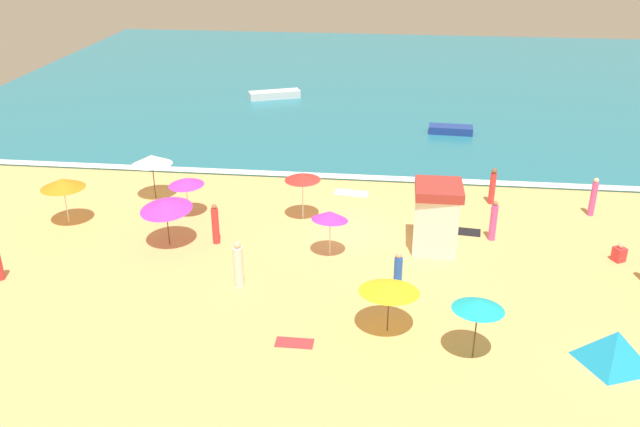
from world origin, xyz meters
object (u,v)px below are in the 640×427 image
(beachgoer_0, at_px, (593,197))
(beachgoer_1, at_px, (493,221))
(beach_umbrella_1, at_px, (62,183))
(beach_umbrella_3, at_px, (166,205))
(beach_umbrella_9, at_px, (389,287))
(beachgoer_4, at_px, (215,225))
(small_boat_1, at_px, (451,130))
(beach_umbrella_0, at_px, (152,160))
(lifeguard_cabana, at_px, (437,216))
(beach_umbrella_4, at_px, (479,305))
(beachgoer_8, at_px, (398,272))
(beach_umbrella_2, at_px, (330,216))
(beachgoer_2, at_px, (619,253))
(beachgoer_5, at_px, (238,265))
(beach_umbrella_5, at_px, (186,182))
(beachgoer_3, at_px, (493,186))
(small_boat_0, at_px, (275,95))
(beach_tent, at_px, (615,348))
(beach_umbrella_8, at_px, (303,177))

(beachgoer_0, xyz_separation_m, beachgoer_1, (-4.98, -3.15, -0.04))
(beach_umbrella_1, relative_size, beach_umbrella_3, 0.81)
(beach_umbrella_9, height_order, beachgoer_1, beach_umbrella_9)
(beachgoer_4, xyz_separation_m, small_boat_1, (11.08, 16.51, -0.55))
(beach_umbrella_0, distance_m, small_boat_1, 19.60)
(lifeguard_cabana, relative_size, beachgoer_0, 1.54)
(beach_umbrella_4, xyz_separation_m, small_boat_1, (0.67, 23.49, -1.66))
(beachgoer_8, distance_m, small_boat_1, 19.72)
(beach_umbrella_4, height_order, beachgoer_1, beach_umbrella_4)
(beachgoer_4, bearing_deg, beach_umbrella_2, -6.27)
(beachgoer_2, bearing_deg, beachgoer_5, -166.02)
(beach_umbrella_3, xyz_separation_m, beach_umbrella_5, (-0.06, 3.06, -0.17))
(lifeguard_cabana, bearing_deg, beach_umbrella_2, -164.96)
(beach_umbrella_0, bearing_deg, beachgoer_0, 0.95)
(beach_umbrella_2, relative_size, beachgoer_2, 2.56)
(beachgoer_1, bearing_deg, beachgoer_3, 84.03)
(beach_umbrella_4, xyz_separation_m, beachgoer_4, (-10.41, 6.98, -1.12))
(beachgoer_2, bearing_deg, beach_umbrella_1, 178.15)
(beach_umbrella_9, bearing_deg, beachgoer_8, 83.81)
(beach_umbrella_1, distance_m, small_boat_0, 23.22)
(lifeguard_cabana, xyz_separation_m, beach_umbrella_0, (-13.78, 3.88, 0.54))
(beachgoer_5, bearing_deg, beachgoer_3, 40.87)
(small_boat_1, bearing_deg, beach_umbrella_9, -98.88)
(beachgoer_5, height_order, beachgoer_8, beachgoer_5)
(beachgoer_2, height_order, beachgoer_3, beachgoer_3)
(beach_umbrella_1, height_order, beach_umbrella_3, beach_umbrella_1)
(beachgoer_4, xyz_separation_m, small_boat_0, (-1.63, 23.58, -0.50))
(beach_umbrella_9, xyz_separation_m, beachgoer_0, (9.38, 10.67, -0.85))
(small_boat_0, bearing_deg, beach_umbrella_1, -104.17)
(beach_umbrella_1, relative_size, beachgoer_3, 1.32)
(beachgoer_1, xyz_separation_m, small_boat_1, (-0.91, 14.80, -0.54))
(beachgoer_3, bearing_deg, lifeguard_cabana, -120.05)
(beach_umbrella_2, height_order, beach_umbrella_3, beach_umbrella_3)
(beachgoer_1, bearing_deg, beach_umbrella_3, -171.50)
(beach_umbrella_9, distance_m, small_boat_1, 22.64)
(beachgoer_0, height_order, beachgoer_4, beachgoer_0)
(beachgoer_2, relative_size, beachgoer_5, 0.43)
(beach_umbrella_2, distance_m, beachgoer_4, 5.16)
(small_boat_1, bearing_deg, beachgoer_8, -99.28)
(beachgoer_1, bearing_deg, beach_umbrella_5, 176.05)
(beach_umbrella_5, distance_m, beach_tent, 19.44)
(beach_umbrella_3, relative_size, beachgoer_0, 1.57)
(beach_umbrella_1, height_order, beach_umbrella_8, beach_umbrella_8)
(beach_umbrella_3, xyz_separation_m, beach_umbrella_9, (9.59, -5.43, -0.11))
(beach_umbrella_3, relative_size, beachgoer_4, 1.60)
(beachgoer_3, relative_size, small_boat_1, 0.65)
(beach_tent, height_order, small_boat_0, beach_tent)
(beach_umbrella_2, xyz_separation_m, beachgoer_3, (7.37, 6.29, -0.93))
(beach_umbrella_4, height_order, beachgoer_3, beach_umbrella_4)
(beach_umbrella_0, distance_m, beachgoer_8, 14.38)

